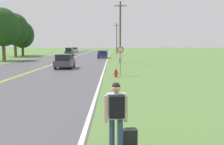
{
  "coord_description": "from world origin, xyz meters",
  "views": [
    {
      "loc": [
        8.12,
        -2.86,
        2.74
      ],
      "look_at": [
        8.19,
        12.98,
        0.85
      ],
      "focal_mm": 38.0,
      "sensor_mm": 36.0,
      "label": 1
    }
  ],
  "objects_px": {
    "traffic_sign": "(119,53)",
    "car_dark_green_suv_mid_far": "(69,51)",
    "tree_mid_treeline": "(21,35)",
    "car_dark_grey_hatchback_approaching": "(64,61)",
    "suitcase": "(129,139)",
    "hitchhiker_person": "(115,110)",
    "tree_left_verge": "(13,29)",
    "tree_behind_sign": "(1,27)",
    "car_champagne_suv_receding": "(74,50)",
    "fire_hydrant": "(115,73)",
    "car_dark_blue_hatchback_mid_near": "(102,54)"
  },
  "relations": [
    {
      "from": "fire_hydrant",
      "to": "hitchhiker_person",
      "type": "bearing_deg",
      "value": -90.94
    },
    {
      "from": "suitcase",
      "to": "car_champagne_suv_receding",
      "type": "distance_m",
      "value": 76.49
    },
    {
      "from": "car_dark_grey_hatchback_approaching",
      "to": "car_dark_blue_hatchback_mid_near",
      "type": "relative_size",
      "value": 1.0
    },
    {
      "from": "car_dark_blue_hatchback_mid_near",
      "to": "car_champagne_suv_receding",
      "type": "relative_size",
      "value": 0.84
    },
    {
      "from": "car_dark_green_suv_mid_far",
      "to": "car_champagne_suv_receding",
      "type": "relative_size",
      "value": 1.04
    },
    {
      "from": "tree_behind_sign",
      "to": "car_champagne_suv_receding",
      "type": "distance_m",
      "value": 41.41
    },
    {
      "from": "car_dark_green_suv_mid_far",
      "to": "car_dark_blue_hatchback_mid_near",
      "type": "bearing_deg",
      "value": -143.46
    },
    {
      "from": "car_dark_blue_hatchback_mid_near",
      "to": "car_champagne_suv_receding",
      "type": "xyz_separation_m",
      "value": [
        -10.82,
        33.5,
        0.12
      ]
    },
    {
      "from": "suitcase",
      "to": "fire_hydrant",
      "type": "relative_size",
      "value": 0.86
    },
    {
      "from": "hitchhiker_person",
      "to": "traffic_sign",
      "type": "height_order",
      "value": "traffic_sign"
    },
    {
      "from": "traffic_sign",
      "to": "tree_left_verge",
      "type": "height_order",
      "value": "tree_left_verge"
    },
    {
      "from": "car_dark_grey_hatchback_approaching",
      "to": "car_dark_blue_hatchback_mid_near",
      "type": "height_order",
      "value": "car_dark_grey_hatchback_approaching"
    },
    {
      "from": "tree_behind_sign",
      "to": "tree_mid_treeline",
      "type": "distance_m",
      "value": 18.09
    },
    {
      "from": "hitchhiker_person",
      "to": "suitcase",
      "type": "height_order",
      "value": "hitchhiker_person"
    },
    {
      "from": "tree_behind_sign",
      "to": "car_champagne_suv_receding",
      "type": "height_order",
      "value": "tree_behind_sign"
    },
    {
      "from": "suitcase",
      "to": "tree_mid_treeline",
      "type": "xyz_separation_m",
      "value": [
        -22.38,
        52.37,
        4.81
      ]
    },
    {
      "from": "car_dark_grey_hatchback_approaching",
      "to": "car_dark_green_suv_mid_far",
      "type": "relative_size",
      "value": 0.81
    },
    {
      "from": "tree_mid_treeline",
      "to": "car_dark_grey_hatchback_approaching",
      "type": "relative_size",
      "value": 2.34
    },
    {
      "from": "fire_hydrant",
      "to": "car_dark_blue_hatchback_mid_near",
      "type": "xyz_separation_m",
      "value": [
        -2.2,
        28.08,
        0.44
      ]
    },
    {
      "from": "suitcase",
      "to": "tree_behind_sign",
      "type": "height_order",
      "value": "tree_behind_sign"
    },
    {
      "from": "suitcase",
      "to": "car_dark_grey_hatchback_approaching",
      "type": "distance_m",
      "value": 21.86
    },
    {
      "from": "fire_hydrant",
      "to": "tree_behind_sign",
      "type": "height_order",
      "value": "tree_behind_sign"
    },
    {
      "from": "suitcase",
      "to": "tree_left_verge",
      "type": "relative_size",
      "value": 0.06
    },
    {
      "from": "tree_behind_sign",
      "to": "car_dark_grey_hatchback_approaching",
      "type": "relative_size",
      "value": 2.48
    },
    {
      "from": "suitcase",
      "to": "traffic_sign",
      "type": "relative_size",
      "value": 0.23
    },
    {
      "from": "tree_behind_sign",
      "to": "hitchhiker_person",
      "type": "bearing_deg",
      "value": -61.87
    },
    {
      "from": "tree_mid_treeline",
      "to": "car_dark_blue_hatchback_mid_near",
      "type": "distance_m",
      "value": 23.04
    },
    {
      "from": "traffic_sign",
      "to": "car_dark_blue_hatchback_mid_near",
      "type": "bearing_deg",
      "value": 95.5
    },
    {
      "from": "tree_behind_sign",
      "to": "car_dark_blue_hatchback_mid_near",
      "type": "height_order",
      "value": "tree_behind_sign"
    },
    {
      "from": "tree_mid_treeline",
      "to": "car_dark_green_suv_mid_far",
      "type": "height_order",
      "value": "tree_mid_treeline"
    },
    {
      "from": "hitchhiker_person",
      "to": "tree_left_verge",
      "type": "xyz_separation_m",
      "value": [
        -21.74,
        47.47,
        4.94
      ]
    },
    {
      "from": "suitcase",
      "to": "fire_hydrant",
      "type": "bearing_deg",
      "value": -4.25
    },
    {
      "from": "fire_hydrant",
      "to": "traffic_sign",
      "type": "relative_size",
      "value": 0.27
    },
    {
      "from": "suitcase",
      "to": "traffic_sign",
      "type": "bearing_deg",
      "value": -5.84
    },
    {
      "from": "fire_hydrant",
      "to": "car_dark_grey_hatchback_approaching",
      "type": "relative_size",
      "value": 0.19
    },
    {
      "from": "car_dark_blue_hatchback_mid_near",
      "to": "car_champagne_suv_receding",
      "type": "bearing_deg",
      "value": -161.47
    },
    {
      "from": "suitcase",
      "to": "car_dark_green_suv_mid_far",
      "type": "relative_size",
      "value": 0.13
    },
    {
      "from": "tree_left_verge",
      "to": "tree_mid_treeline",
      "type": "height_order",
      "value": "tree_left_verge"
    },
    {
      "from": "traffic_sign",
      "to": "car_dark_grey_hatchback_approaching",
      "type": "bearing_deg",
      "value": 134.58
    },
    {
      "from": "tree_mid_treeline",
      "to": "car_dark_blue_hatchback_mid_near",
      "type": "relative_size",
      "value": 2.35
    },
    {
      "from": "car_dark_green_suv_mid_far",
      "to": "car_champagne_suv_receding",
      "type": "xyz_separation_m",
      "value": [
        -2.02,
        21.7,
        -0.1
      ]
    },
    {
      "from": "car_dark_grey_hatchback_approaching",
      "to": "traffic_sign",
      "type": "bearing_deg",
      "value": 44.53
    },
    {
      "from": "tree_behind_sign",
      "to": "car_dark_grey_hatchback_approaching",
      "type": "xyz_separation_m",
      "value": [
        13.1,
        -13.56,
        -4.74
      ]
    },
    {
      "from": "fire_hydrant",
      "to": "tree_mid_treeline",
      "type": "distance_m",
      "value": 44.8
    },
    {
      "from": "tree_mid_treeline",
      "to": "car_dark_green_suv_mid_far",
      "type": "xyz_separation_m",
      "value": [
        11.24,
        1.28,
        -4.08
      ]
    },
    {
      "from": "suitcase",
      "to": "tree_mid_treeline",
      "type": "height_order",
      "value": "tree_mid_treeline"
    },
    {
      "from": "tree_behind_sign",
      "to": "tree_mid_treeline",
      "type": "relative_size",
      "value": 1.06
    },
    {
      "from": "tree_behind_sign",
      "to": "car_dark_green_suv_mid_far",
      "type": "bearing_deg",
      "value": 67.66
    },
    {
      "from": "suitcase",
      "to": "tree_behind_sign",
      "type": "relative_size",
      "value": 0.07
    },
    {
      "from": "traffic_sign",
      "to": "car_dark_green_suv_mid_far",
      "type": "height_order",
      "value": "traffic_sign"
    }
  ]
}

